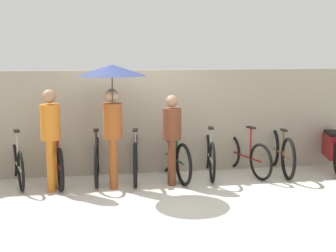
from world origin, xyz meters
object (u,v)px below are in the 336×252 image
(parked_bicycle_5, at_px, (174,157))
(pedestrian_leading, at_px, (51,132))
(parked_bicycle_3, at_px, (97,158))
(parked_bicycle_4, at_px, (136,157))
(parked_bicycle_6, at_px, (209,155))
(pedestrian_center, at_px, (112,89))
(parked_bicycle_8, at_px, (280,152))
(parked_bicycle_7, at_px, (245,155))
(pedestrian_trailing, at_px, (172,133))
(motorcycle, at_px, (332,148))
(parked_bicycle_2, at_px, (58,162))
(parked_bicycle_1, at_px, (17,163))

(parked_bicycle_5, height_order, pedestrian_leading, pedestrian_leading)
(parked_bicycle_3, bearing_deg, parked_bicycle_4, -92.38)
(parked_bicycle_4, xyz_separation_m, parked_bicycle_5, (0.69, -0.05, -0.02))
(parked_bicycle_6, height_order, pedestrian_center, pedestrian_center)
(parked_bicycle_3, xyz_separation_m, parked_bicycle_5, (1.38, -0.11, -0.01))
(parked_bicycle_8, distance_m, pedestrian_center, 3.48)
(parked_bicycle_7, bearing_deg, parked_bicycle_4, 76.37)
(parked_bicycle_3, xyz_separation_m, pedestrian_leading, (-0.75, -0.52, 0.59))
(parked_bicycle_6, bearing_deg, parked_bicycle_3, 98.18)
(pedestrian_trailing, bearing_deg, parked_bicycle_8, -163.08)
(parked_bicycle_4, distance_m, parked_bicycle_5, 0.69)
(parked_bicycle_7, height_order, pedestrian_trailing, pedestrian_trailing)
(parked_bicycle_7, height_order, parked_bicycle_8, parked_bicycle_7)
(parked_bicycle_7, bearing_deg, motorcycle, -103.71)
(parked_bicycle_3, distance_m, motorcycle, 4.54)
(parked_bicycle_2, xyz_separation_m, pedestrian_leading, (-0.06, -0.48, 0.61))
(parked_bicycle_3, relative_size, parked_bicycle_4, 0.98)
(pedestrian_leading, bearing_deg, pedestrian_trailing, -170.83)
(parked_bicycle_6, bearing_deg, pedestrian_leading, 108.95)
(parked_bicycle_4, height_order, pedestrian_trailing, pedestrian_trailing)
(parked_bicycle_6, relative_size, motorcycle, 0.83)
(parked_bicycle_6, height_order, motorcycle, parked_bicycle_6)
(parked_bicycle_3, bearing_deg, parked_bicycle_8, -88.39)
(parked_bicycle_6, relative_size, pedestrian_center, 0.83)
(parked_bicycle_3, bearing_deg, pedestrian_trailing, -108.41)
(parked_bicycle_2, bearing_deg, parked_bicycle_6, -97.91)
(parked_bicycle_8, relative_size, pedestrian_trailing, 1.15)
(parked_bicycle_3, relative_size, pedestrian_trailing, 1.13)
(parked_bicycle_2, height_order, pedestrian_trailing, pedestrian_trailing)
(parked_bicycle_1, relative_size, pedestrian_leading, 0.98)
(parked_bicycle_2, xyz_separation_m, pedestrian_center, (0.95, -0.57, 1.31))
(parked_bicycle_2, distance_m, parked_bicycle_3, 0.69)
(parked_bicycle_2, height_order, parked_bicycle_3, parked_bicycle_3)
(parked_bicycle_4, bearing_deg, parked_bicycle_7, -82.59)
(pedestrian_leading, distance_m, motorcycle, 5.35)
(parked_bicycle_2, height_order, motorcycle, parked_bicycle_2)
(parked_bicycle_6, relative_size, pedestrian_trailing, 1.11)
(parked_bicycle_3, relative_size, pedestrian_center, 0.84)
(parked_bicycle_8, distance_m, pedestrian_trailing, 2.27)
(parked_bicycle_5, relative_size, pedestrian_trailing, 1.12)
(parked_bicycle_1, bearing_deg, parked_bicycle_8, -105.06)
(parked_bicycle_2, xyz_separation_m, parked_bicycle_3, (0.69, 0.04, 0.03))
(parked_bicycle_6, xyz_separation_m, parked_bicycle_8, (1.38, -0.04, 0.01))
(parked_bicycle_5, bearing_deg, parked_bicycle_4, 77.31)
(parked_bicycle_4, xyz_separation_m, parked_bicycle_7, (2.07, 0.02, -0.04))
(parked_bicycle_7, bearing_deg, pedestrian_leading, 83.53)
(parked_bicycle_3, height_order, parked_bicycle_7, parked_bicycle_3)
(pedestrian_trailing, bearing_deg, parked_bicycle_6, -144.02)
(parked_bicycle_6, bearing_deg, motorcycle, -80.41)
(parked_bicycle_5, bearing_deg, parked_bicycle_8, -97.93)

